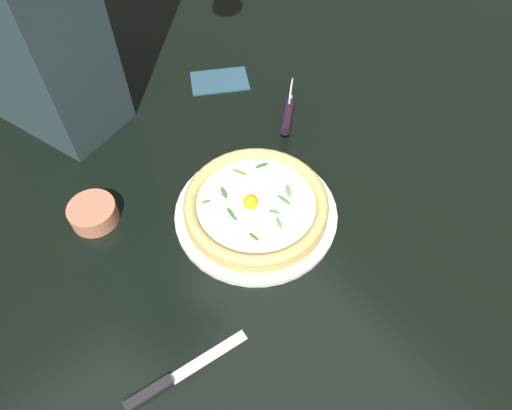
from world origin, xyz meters
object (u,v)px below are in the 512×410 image
pizza_cutter (288,110)px  table_knife (169,381)px  folded_napkin (220,80)px  side_bowl (93,213)px  pizza (256,205)px

pizza_cutter → table_knife: bearing=30.4°
folded_napkin → side_bowl: bearing=22.3°
pizza_cutter → table_knife: 0.61m
pizza → pizza_cutter: 0.27m
side_bowl → pizza_cutter: pizza_cutter is taller
pizza → table_knife: 0.34m
side_bowl → table_knife: 0.35m
pizza → pizza_cutter: pizza_cutter is taller
pizza → folded_napkin: (-0.19, -0.37, -0.03)m
pizza_cutter → table_knife: size_ratio=0.60×
pizza_cutter → folded_napkin: 0.22m
pizza_cutter → side_bowl: bearing=-5.0°
table_knife → side_bowl: bearing=-99.7°
pizza → folded_napkin: pizza is taller
folded_napkin → pizza_cutter: bearing=97.4°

